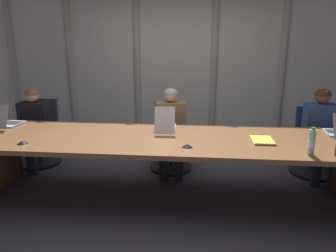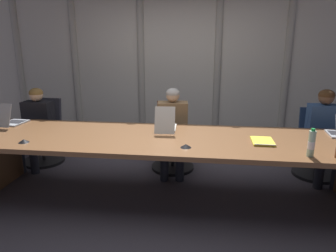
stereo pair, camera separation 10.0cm
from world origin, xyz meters
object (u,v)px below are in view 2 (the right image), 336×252
(laptop_left_end, at_px, (10,120))
(office_chair_center, at_px, (317,151))
(spiral_notepad, at_px, (263,141))
(water_bottle_secondary, at_px, (311,144))
(laptop_left_mid, at_px, (166,125))
(office_chair_left_end, at_px, (44,139))
(person_left_mid, at_px, (172,126))
(person_left_end, at_px, (36,123))
(office_chair_left_mid, at_px, (173,144))
(conference_mic_middle, at_px, (24,141))
(conference_mic_left_side, at_px, (186,146))
(person_center, at_px, (324,130))

(laptop_left_end, bearing_deg, office_chair_center, -75.70)
(spiral_notepad, bearing_deg, water_bottle_secondary, -45.32)
(laptop_left_mid, relative_size, office_chair_left_end, 0.50)
(laptop_left_end, relative_size, laptop_left_mid, 0.91)
(laptop_left_end, bearing_deg, person_left_mid, -70.84)
(laptop_left_mid, bearing_deg, spiral_notepad, -109.30)
(office_chair_left_end, bearing_deg, spiral_notepad, 74.72)
(spiral_notepad, bearing_deg, laptop_left_mid, 163.53)
(laptop_left_mid, xyz_separation_m, person_left_end, (-1.94, 0.51, -0.17))
(office_chair_left_end, distance_m, water_bottle_secondary, 3.65)
(office_chair_left_end, height_order, office_chair_left_mid, office_chair_left_mid)
(conference_mic_middle, bearing_deg, conference_mic_left_side, 1.64)
(office_chair_center, xyz_separation_m, person_left_mid, (-1.95, -0.15, 0.32))
(office_chair_left_mid, relative_size, person_center, 0.80)
(laptop_left_mid, xyz_separation_m, office_chair_left_end, (-1.94, 0.67, -0.46))
(laptop_left_mid, bearing_deg, laptop_left_end, 87.53)
(person_left_end, relative_size, conference_mic_left_side, 10.22)
(person_left_end, bearing_deg, office_chair_left_mid, 96.66)
(person_left_mid, relative_size, conference_mic_middle, 10.51)
(laptop_left_mid, bearing_deg, person_left_mid, -4.57)
(person_center, bearing_deg, person_left_end, -89.44)
(office_chair_left_end, relative_size, spiral_notepad, 3.05)
(laptop_left_mid, xyz_separation_m, spiral_notepad, (1.06, -0.32, -0.05))
(person_left_end, distance_m, conference_mic_left_side, 2.47)
(spiral_notepad, bearing_deg, office_chair_center, 47.64)
(water_bottle_secondary, height_order, conference_mic_middle, water_bottle_secondary)
(laptop_left_mid, relative_size, spiral_notepad, 1.53)
(office_chair_left_mid, bearing_deg, laptop_left_mid, -10.25)
(person_left_mid, xyz_separation_m, person_center, (1.95, -0.00, 0.01))
(person_left_mid, distance_m, water_bottle_secondary, 1.85)
(laptop_left_mid, bearing_deg, office_chair_left_mid, -3.28)
(person_left_mid, xyz_separation_m, spiral_notepad, (1.04, -0.83, 0.10))
(conference_mic_left_side, bearing_deg, water_bottle_secondary, -5.02)
(office_chair_left_end, height_order, spiral_notepad, office_chair_left_end)
(person_left_end, bearing_deg, laptop_left_mid, 77.31)
(person_center, bearing_deg, person_left_mid, -89.48)
(person_left_mid, xyz_separation_m, water_bottle_secondary, (1.39, -1.20, 0.22))
(office_chair_center, height_order, person_left_end, person_left_end)
(conference_mic_middle, bearing_deg, office_chair_center, 21.06)
(laptop_left_mid, bearing_deg, person_center, -77.82)
(conference_mic_left_side, bearing_deg, person_center, 32.96)
(laptop_left_mid, distance_m, conference_mic_middle, 1.54)
(office_chair_left_mid, distance_m, person_center, 1.99)
(office_chair_center, distance_m, conference_mic_middle, 3.64)
(water_bottle_secondary, bearing_deg, person_left_end, 160.33)
(office_chair_left_mid, xyz_separation_m, person_center, (1.96, -0.15, 0.32))
(laptop_left_mid, relative_size, conference_mic_middle, 4.27)
(office_chair_left_end, relative_size, person_center, 0.80)
(person_left_end, height_order, person_center, person_center)
(laptop_left_mid, height_order, office_chair_center, laptop_left_mid)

